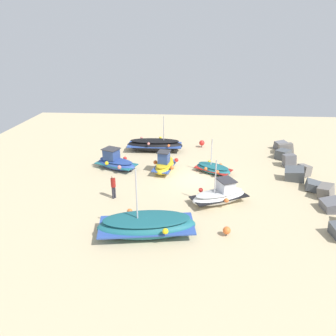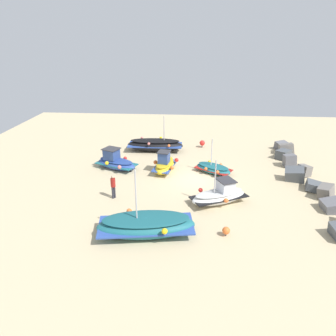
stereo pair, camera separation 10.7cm
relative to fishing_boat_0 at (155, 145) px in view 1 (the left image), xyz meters
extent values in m
plane|color=#C6B289|center=(6.40, 3.97, -0.61)|extent=(44.21, 44.21, 0.00)
ellipsoid|color=black|center=(0.00, 0.00, -0.06)|extent=(1.93, 5.35, 1.13)
cube|color=#2D4C9E|center=(0.00, 0.00, 0.00)|extent=(1.99, 5.14, 0.11)
ellipsoid|color=black|center=(0.00, 0.00, 0.41)|extent=(1.69, 4.71, 0.20)
cylinder|color=#B7B7BC|center=(-0.01, 0.87, 1.66)|extent=(0.08, 0.08, 2.32)
sphere|color=orange|center=(1.01, 1.41, 0.28)|extent=(0.25, 0.25, 0.25)
sphere|color=yellow|center=(-1.03, 0.45, 0.40)|extent=(0.25, 0.25, 0.25)
sphere|color=#EA7F75|center=(1.03, -0.46, 0.43)|extent=(0.25, 0.25, 0.25)
sphere|color=#EA7F75|center=(-1.01, -1.41, 0.37)|extent=(0.25, 0.25, 0.25)
ellipsoid|color=#1E6670|center=(14.15, 1.11, -0.07)|extent=(2.85, 5.69, 1.19)
cube|color=#2D4C9E|center=(14.15, 1.11, -0.01)|extent=(2.85, 5.48, 0.19)
ellipsoid|color=#1A565F|center=(14.15, 1.11, 0.39)|extent=(2.47, 5.00, 0.26)
cylinder|color=#B7B7BC|center=(14.22, 0.62, 1.91)|extent=(0.08, 0.08, 2.86)
sphere|color=orange|center=(13.18, 0.00, 0.26)|extent=(0.32, 0.32, 0.32)
sphere|color=yellow|center=(15.12, 2.22, 0.29)|extent=(0.32, 0.32, 0.32)
ellipsoid|color=#2D4C9E|center=(4.71, -2.71, -0.22)|extent=(2.78, 3.86, 0.81)
cube|color=#1E6670|center=(4.71, -2.71, -0.18)|extent=(2.75, 3.75, 0.10)
ellipsoid|color=navy|center=(4.71, -2.71, 0.10)|extent=(2.43, 3.39, 0.16)
cube|color=#2D4784|center=(4.53, -3.11, 0.60)|extent=(1.34, 1.38, 0.86)
cube|color=#333338|center=(4.53, -3.11, 1.06)|extent=(1.56, 1.60, 0.06)
sphere|color=#EA7F75|center=(5.86, -2.18, -0.01)|extent=(0.31, 0.31, 0.31)
sphere|color=red|center=(4.07, -2.08, 0.08)|extent=(0.31, 0.31, 0.31)
sphere|color=yellow|center=(5.35, -3.33, 0.11)|extent=(0.31, 0.31, 0.31)
sphere|color=yellow|center=(3.57, -3.23, 0.08)|extent=(0.31, 0.31, 0.31)
ellipsoid|color=gold|center=(4.91, 1.36, -0.20)|extent=(3.42, 1.94, 0.88)
cube|color=#2D4C9E|center=(4.91, 1.36, -0.16)|extent=(3.30, 1.94, 0.12)
ellipsoid|color=gold|center=(4.91, 1.36, 0.15)|extent=(3.00, 1.68, 0.18)
cube|color=#2D4784|center=(5.16, 1.31, 0.66)|extent=(1.03, 0.96, 0.89)
cube|color=#333338|center=(5.16, 1.31, 1.13)|extent=(1.20, 1.11, 0.06)
sphere|color=red|center=(4.32, 2.29, 0.14)|extent=(0.34, 0.34, 0.34)
sphere|color=orange|center=(4.76, 0.57, 0.07)|extent=(0.34, 0.34, 0.34)
sphere|color=orange|center=(5.80, 2.01, 0.06)|extent=(0.34, 0.34, 0.34)
ellipsoid|color=#1E6670|center=(5.04, 5.29, -0.29)|extent=(2.74, 3.24, 0.74)
cube|color=maroon|center=(5.04, 5.29, -0.25)|extent=(2.68, 3.14, 0.15)
ellipsoid|color=#1A565F|center=(5.04, 5.29, -0.01)|extent=(2.38, 2.83, 0.19)
cylinder|color=#B7B7BC|center=(4.91, 5.10, 1.13)|extent=(0.08, 0.08, 2.18)
sphere|color=yellow|center=(4.00, 5.02, -0.06)|extent=(0.26, 0.26, 0.26)
sphere|color=orange|center=(5.49, 4.68, -0.09)|extent=(0.26, 0.26, 0.26)
sphere|color=orange|center=(4.59, 5.91, -0.07)|extent=(0.26, 0.26, 0.26)
sphere|color=orange|center=(6.08, 5.56, -0.09)|extent=(0.26, 0.26, 0.26)
ellipsoid|color=white|center=(10.09, 5.38, -0.21)|extent=(3.13, 4.15, 0.87)
cube|color=black|center=(10.09, 5.38, -0.17)|extent=(3.08, 4.03, 0.15)
ellipsoid|color=beige|center=(10.09, 5.38, 0.12)|extent=(2.73, 3.64, 0.20)
cube|color=silver|center=(9.89, 5.79, 0.55)|extent=(1.32, 1.26, 0.73)
cube|color=#333338|center=(9.89, 5.79, 0.94)|extent=(1.54, 1.46, 0.06)
cylinder|color=#B7B7BC|center=(10.25, 5.05, 1.32)|extent=(0.08, 0.08, 2.28)
sphere|color=red|center=(9.69, 4.18, 0.07)|extent=(0.30, 0.30, 0.30)
sphere|color=orange|center=(10.89, 5.78, -0.01)|extent=(0.30, 0.30, 0.30)
sphere|color=red|center=(8.89, 5.79, -0.01)|extent=(0.30, 0.30, 0.30)
cylinder|color=#2D2D38|center=(10.03, -1.75, -0.18)|extent=(0.14, 0.14, 0.86)
cylinder|color=#2D2D38|center=(9.90, -1.66, -0.18)|extent=(0.14, 0.14, 0.86)
cylinder|color=maroon|center=(9.97, -1.70, 0.55)|extent=(0.32, 0.32, 0.60)
sphere|color=tan|center=(9.97, -1.70, 0.96)|extent=(0.22, 0.22, 0.22)
cube|color=slate|center=(-1.43, 12.24, -0.24)|extent=(1.29, 1.40, 0.86)
cube|color=slate|center=(-0.03, 12.33, -0.12)|extent=(1.33, 1.45, 1.35)
cube|color=#4C5156|center=(1.30, 11.75, -0.20)|extent=(1.57, 1.56, 0.87)
cube|color=slate|center=(3.19, 11.78, -0.09)|extent=(1.01, 1.08, 1.21)
cube|color=slate|center=(4.98, 12.45, -0.19)|extent=(1.25, 1.17, 0.96)
cube|color=#4C5156|center=(6.07, 11.40, -0.13)|extent=(1.58, 1.75, 1.35)
cube|color=#4C5156|center=(7.68, 12.41, -0.33)|extent=(1.59, 1.62, 0.81)
cube|color=slate|center=(8.99, 12.64, -0.13)|extent=(1.33, 1.45, 1.23)
cube|color=slate|center=(10.61, 12.44, -0.28)|extent=(1.31, 1.36, 0.87)
cylinder|color=#3F3F42|center=(-1.40, 4.55, -0.51)|extent=(0.08, 0.08, 0.19)
sphere|color=red|center=(-1.40, 4.55, -0.15)|extent=(0.53, 0.53, 0.53)
cylinder|color=#3F3F42|center=(13.95, 5.52, -0.55)|extent=(0.08, 0.08, 0.11)
sphere|color=orange|center=(13.95, 5.52, -0.28)|extent=(0.44, 0.44, 0.44)
camera|label=1|loc=(29.26, 3.36, 9.62)|focal=34.47mm
camera|label=2|loc=(29.25, 3.47, 9.62)|focal=34.47mm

